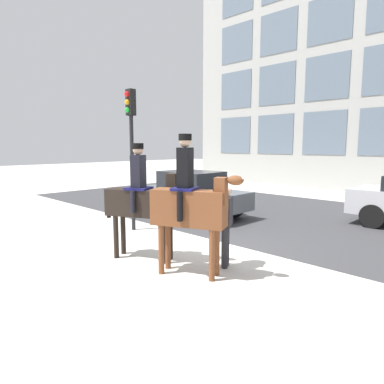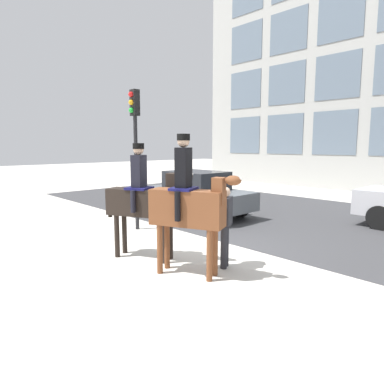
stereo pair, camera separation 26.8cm
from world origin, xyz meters
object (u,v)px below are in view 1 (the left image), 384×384
object	(u,v)px
mounted_horse_companion	(190,204)
street_car_near_lane	(193,193)
mounted_horse_lead	(144,200)
traffic_light	(131,137)
pedestrian_bystander	(225,220)

from	to	relation	value
mounted_horse_companion	street_car_near_lane	xyz separation A→B (m)	(-3.92, 4.07, -0.57)
mounted_horse_lead	traffic_light	xyz separation A→B (m)	(-2.29, 1.34, 1.38)
mounted_horse_companion	street_car_near_lane	distance (m)	5.68
street_car_near_lane	traffic_light	size ratio (longest dim) A/B	1.00
mounted_horse_lead	mounted_horse_companion	distance (m)	1.36
street_car_near_lane	traffic_light	bearing A→B (deg)	-84.32
mounted_horse_lead	pedestrian_bystander	distance (m)	1.79
mounted_horse_lead	traffic_light	size ratio (longest dim) A/B	0.62
mounted_horse_lead	traffic_light	world-z (taller)	traffic_light
pedestrian_bystander	street_car_near_lane	distance (m)	5.28
street_car_near_lane	traffic_light	world-z (taller)	traffic_light
mounted_horse_companion	street_car_near_lane	world-z (taller)	mounted_horse_companion
mounted_horse_lead	traffic_light	bearing A→B (deg)	123.54
mounted_horse_companion	pedestrian_bystander	xyz separation A→B (m)	(0.20, 0.78, -0.40)
street_car_near_lane	mounted_horse_companion	bearing A→B (deg)	-46.02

